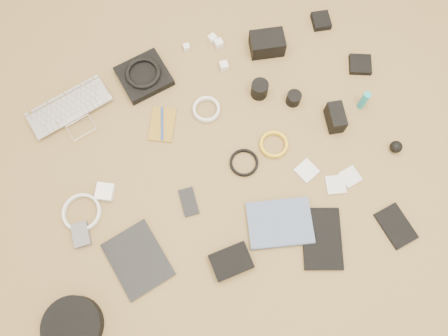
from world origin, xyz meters
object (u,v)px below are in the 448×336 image
object	(u,v)px
tablet	(138,260)
paperback	(283,247)
laptop	(75,117)
phone	(189,202)
dslr_camera	(267,44)
headphone_case	(73,326)

from	to	relation	value
tablet	paperback	distance (m)	0.53
laptop	phone	size ratio (longest dim) A/B	3.08
dslr_camera	headphone_case	distance (m)	1.30
dslr_camera	headphone_case	bearing A→B (deg)	-130.69
dslr_camera	headphone_case	world-z (taller)	dslr_camera
paperback	phone	bearing A→B (deg)	58.15
phone	paperback	distance (m)	0.39
laptop	paperback	size ratio (longest dim) A/B	1.42
laptop	headphone_case	bearing A→B (deg)	-117.07
dslr_camera	paperback	bearing A→B (deg)	-96.11
headphone_case	dslr_camera	bearing A→B (deg)	41.20
headphone_case	paperback	bearing A→B (deg)	3.57
dslr_camera	paperback	world-z (taller)	dslr_camera
headphone_case	laptop	bearing A→B (deg)	79.12
laptop	paperback	bearing A→B (deg)	-65.34
phone	headphone_case	xyz separation A→B (m)	(-0.49, -0.31, 0.02)
dslr_camera	headphone_case	size ratio (longest dim) A/B	0.69
laptop	dslr_camera	bearing A→B (deg)	-10.34
paperback	dslr_camera	bearing A→B (deg)	-3.39
tablet	phone	distance (m)	0.28
laptop	dslr_camera	size ratio (longest dim) A/B	2.38
dslr_camera	phone	size ratio (longest dim) A/B	1.29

